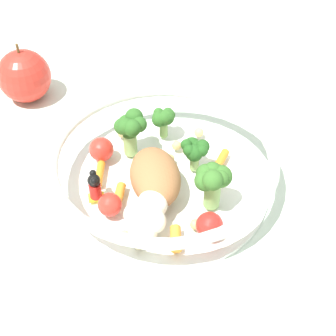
% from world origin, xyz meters
% --- Properties ---
extents(ground_plane, '(2.40, 2.40, 0.00)m').
position_xyz_m(ground_plane, '(0.00, 0.00, 0.00)').
color(ground_plane, silver).
extents(food_container, '(0.25, 0.25, 0.07)m').
position_xyz_m(food_container, '(0.00, -0.02, 0.03)').
color(food_container, white).
rests_on(food_container, ground_plane).
extents(loose_apple, '(0.07, 0.07, 0.08)m').
position_xyz_m(loose_apple, '(-0.17, 0.17, 0.04)').
color(loose_apple, red).
rests_on(loose_apple, ground_plane).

